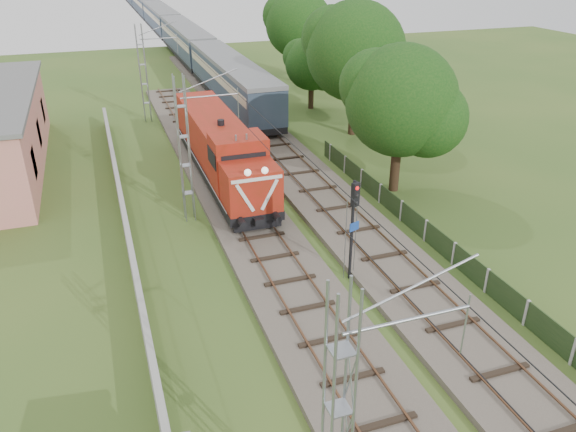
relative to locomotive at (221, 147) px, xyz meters
name	(u,v)px	position (x,y,z in m)	size (l,w,h in m)	color
ground	(321,337)	(0.00, -17.01, -2.21)	(140.00, 140.00, 0.00)	#355520
track_main	(268,249)	(0.00, -10.01, -2.03)	(4.20, 70.00, 0.45)	#6B6054
track_side	(281,154)	(5.00, 2.99, -2.03)	(4.20, 80.00, 0.45)	#6B6054
catenary	(185,150)	(-2.95, -5.01, 1.83)	(3.31, 70.00, 8.00)	gray
boundary_wall	(124,216)	(-6.50, -5.01, -1.46)	(0.25, 40.00, 1.50)	#9E9E99
fence	(454,254)	(8.00, -14.01, -1.61)	(0.12, 32.00, 1.20)	black
locomotive	(221,147)	(0.00, 0.00, 0.00)	(2.95, 16.86, 4.28)	black
coach_rake	(161,18)	(5.00, 65.17, 0.40)	(3.18, 118.72, 3.67)	black
signal_post	(354,214)	(2.82, -13.58, 1.12)	(0.52, 0.42, 4.85)	black
tree_a	(402,102)	(9.77, -5.11, 3.34)	(6.87, 6.54, 8.90)	#382617
tree_b	(357,52)	(12.11, 6.03, 4.17)	(7.89, 7.52, 10.23)	#382617
tree_c	(312,64)	(11.76, 14.28, 1.81)	(4.99, 4.75, 6.46)	#382617
tree_d	(300,25)	(14.43, 24.79, 3.76)	(7.40, 7.04, 9.59)	#382617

